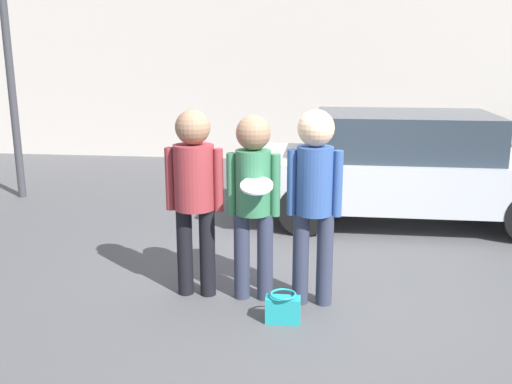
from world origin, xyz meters
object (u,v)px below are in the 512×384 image
(parked_car_near, at_px, (407,167))
(handbag, at_px, (283,308))
(person_middle_with_frisbee, at_px, (253,192))
(person_right, at_px, (314,190))
(person_left, at_px, (194,186))

(parked_car_near, distance_m, handbag, 3.62)
(person_middle_with_frisbee, relative_size, person_right, 0.97)
(person_middle_with_frisbee, bearing_deg, person_right, -4.46)
(person_left, distance_m, handbag, 1.38)
(person_right, relative_size, parked_car_near, 0.41)
(person_right, height_order, parked_car_near, person_right)
(person_middle_with_frisbee, height_order, parked_car_near, person_middle_with_frisbee)
(parked_car_near, bearing_deg, person_left, -129.84)
(person_middle_with_frisbee, xyz_separation_m, person_right, (0.55, -0.04, 0.04))
(person_left, height_order, parked_car_near, person_left)
(parked_car_near, relative_size, handbag, 14.78)
(person_left, distance_m, parked_car_near, 3.62)
(parked_car_near, bearing_deg, handbag, -113.77)
(person_middle_with_frisbee, relative_size, handbag, 5.81)
(person_right, bearing_deg, person_left, 176.33)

